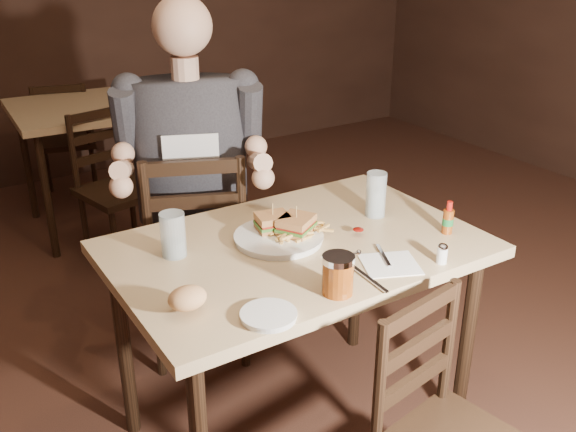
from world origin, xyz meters
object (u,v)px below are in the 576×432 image
bg_chair_near (120,191)px  diner (189,135)px  bg_table (84,120)px  side_plate (269,316)px  chair_far (197,251)px  hot_sauce (448,217)px  syrup_dispenser (338,275)px  main_table (296,266)px  bg_chair_far (66,140)px  dinner_plate (279,239)px  glass_left (173,235)px  glass_right (376,194)px

bg_chair_near → diner: size_ratio=0.82×
bg_table → side_plate: 2.54m
chair_far → hot_sauce: bearing=144.3°
syrup_dispenser → side_plate: 0.24m
main_table → diner: diner is taller
bg_chair_far → dinner_plate: bg_chair_far is taller
bg_chair_far → diner: 2.21m
bg_chair_far → bg_table: bearing=104.5°
dinner_plate → side_plate: 0.46m
glass_left → syrup_dispenser: (0.30, -0.46, -0.01)m
bg_chair_near → dinner_plate: size_ratio=2.89×
bg_chair_near → hot_sauce: (0.54, -1.85, 0.41)m
bg_table → hot_sauce: 2.47m
chair_far → bg_chair_far: bearing=-67.4°
bg_chair_far → diner: bearing=103.9°
chair_far → diner: (-0.02, -0.05, 0.52)m
glass_left → main_table: bearing=-20.4°
bg_chair_near → glass_left: 1.60m
hot_sauce → chair_far: bearing=121.7°
bg_chair_far → bg_chair_near: 1.10m
chair_far → diner: diner is taller
glass_right → syrup_dispenser: size_ratio=1.38×
chair_far → glass_left: bearing=82.8°
hot_sauce → side_plate: size_ratio=0.78×
bg_chair_far → syrup_dispenser: syrup_dispenser is taller
glass_right → bg_table: bearing=101.2°
chair_far → hot_sauce: size_ratio=8.22×
diner → dinner_plate: 0.61m
chair_far → bg_table: bearing=-67.4°
chair_far → syrup_dispenser: bearing=112.1°
side_plate → hot_sauce: bearing=9.2°
diner → side_plate: (-0.22, -0.95, -0.22)m
bg_table → bg_chair_near: 0.61m
bg_table → diner: 1.61m
bg_chair_near → syrup_dispenser: syrup_dispenser is taller
dinner_plate → hot_sauce: 0.57m
bg_table → glass_right: 2.21m
diner → glass_left: (-0.28, -0.48, -0.15)m
bg_chair_far → bg_chair_near: size_ratio=0.99×
bg_chair_near → side_plate: bearing=-109.9°
chair_far → syrup_dispenser: chair_far is taller
bg_chair_near → dinner_plate: bg_chair_near is taller
bg_table → diner: diner is taller
bg_table → dinner_plate: size_ratio=2.92×
dinner_plate → glass_right: size_ratio=1.77×
glass_right → hot_sauce: bearing=-65.5°
side_plate → main_table: bearing=47.6°
dinner_plate → glass_left: size_ratio=2.00×
main_table → bg_table: same height
diner → hot_sauce: 1.01m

